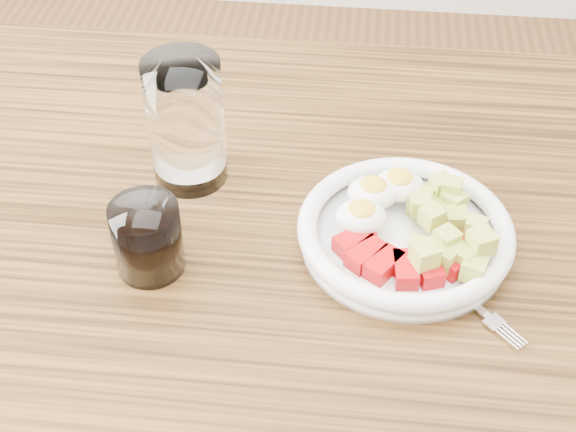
# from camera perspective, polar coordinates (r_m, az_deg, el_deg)

# --- Properties ---
(dining_table) EXTENTS (1.50, 0.90, 0.77)m
(dining_table) POSITION_cam_1_polar(r_m,az_deg,el_deg) (1.01, 0.51, -5.88)
(dining_table) COLOR brown
(dining_table) RESTS_ON ground
(bowl) EXTENTS (0.25, 0.25, 0.06)m
(bowl) POSITION_cam_1_polar(r_m,az_deg,el_deg) (0.92, 8.35, -0.97)
(bowl) COLOR white
(bowl) RESTS_ON dining_table
(fork) EXTENTS (0.13, 0.14, 0.01)m
(fork) POSITION_cam_1_polar(r_m,az_deg,el_deg) (0.90, 11.08, -4.52)
(fork) COLOR black
(fork) RESTS_ON dining_table
(water_glass) EXTENTS (0.09, 0.09, 0.17)m
(water_glass) POSITION_cam_1_polar(r_m,az_deg,el_deg) (0.98, -7.27, 6.62)
(water_glass) COLOR white
(water_glass) RESTS_ON dining_table
(coffee_glass) EXTENTS (0.08, 0.08, 0.09)m
(coffee_glass) POSITION_cam_1_polar(r_m,az_deg,el_deg) (0.89, -9.96, -1.58)
(coffee_glass) COLOR white
(coffee_glass) RESTS_ON dining_table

